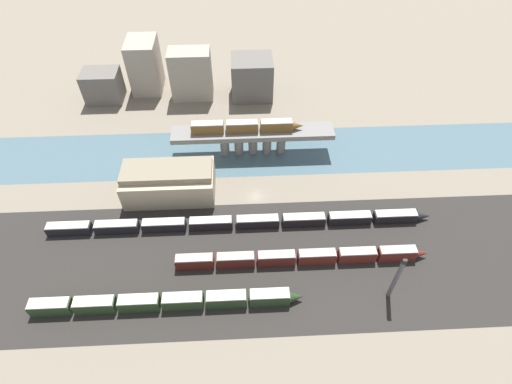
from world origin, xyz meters
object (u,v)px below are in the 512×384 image
(train_yard_near, at_px, (166,302))
(train_yard_mid, at_px, (301,257))
(warehouse_building, at_px, (169,181))
(train_yard_far, at_px, (240,222))
(train_on_bridge, at_px, (246,126))
(signal_tower, at_px, (396,279))

(train_yard_near, bearing_deg, train_yard_mid, 18.00)
(train_yard_mid, xyz_separation_m, warehouse_building, (-37.29, 27.23, 3.07))
(train_yard_far, xyz_separation_m, warehouse_building, (-21.27, 14.24, 3.38))
(train_on_bridge, xyz_separation_m, signal_tower, (34.21, -56.26, -3.38))
(train_yard_near, xyz_separation_m, train_yard_mid, (34.69, 11.27, -0.01))
(train_yard_near, height_order, signal_tower, signal_tower)
(train_on_bridge, height_order, train_yard_near, train_on_bridge)
(train_yard_far, distance_m, warehouse_building, 25.82)
(train_yard_near, relative_size, train_yard_mid, 0.98)
(train_yard_mid, bearing_deg, train_on_bridge, 106.13)
(train_yard_far, xyz_separation_m, signal_tower, (37.15, -24.01, 6.13))
(train_yard_near, bearing_deg, signal_tower, 0.27)
(train_yard_far, bearing_deg, signal_tower, -32.87)
(train_yard_far, relative_size, warehouse_building, 4.06)
(train_yard_far, height_order, warehouse_building, warehouse_building)
(train_yard_far, bearing_deg, train_yard_near, -127.58)
(train_yard_near, height_order, train_yard_far, train_yard_near)
(warehouse_building, xyz_separation_m, signal_tower, (58.42, -38.24, 2.75))
(warehouse_building, height_order, signal_tower, signal_tower)
(train_on_bridge, xyz_separation_m, train_yard_near, (-21.61, -56.52, -9.19))
(train_yard_near, distance_m, signal_tower, 56.12)
(train_on_bridge, height_order, signal_tower, signal_tower)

